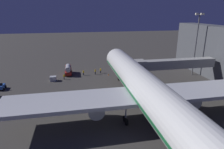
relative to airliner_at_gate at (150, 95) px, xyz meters
The scene contains 13 objects.
ground_plane 12.48m from the airliner_at_gate, 90.00° to the right, with size 320.00×320.00×0.00m, color #383533.
airliner_at_gate is the anchor object (origin of this frame).
jet_bridge 22.67m from the airliner_at_gate, 124.82° to the right, with size 24.39×3.40×7.63m.
apron_floodlight_mast 36.52m from the airliner_at_gate, 134.91° to the right, with size 2.90×0.50×19.80m.
pushback_tug 41.20m from the airliner_at_gate, 35.94° to the right, with size 1.86×2.67×1.95m.
fuel_tanker 37.63m from the airliner_at_gate, 65.78° to the right, with size 2.46×5.84×3.15m.
baggage_container_near_belt 34.86m from the airliner_at_gate, 54.95° to the right, with size 1.85×1.58×1.44m, color #B7BABF.
ground_crew_near_nose_gear 33.77m from the airliner_at_gate, 60.23° to the right, with size 0.40×0.40×1.77m.
ground_crew_by_belt_loader 33.92m from the airliner_at_gate, 72.00° to the right, with size 0.40×0.40×1.78m.
ground_crew_marshaller_fwd 33.82m from the airliner_at_gate, 82.30° to the right, with size 0.40×0.40×1.79m.
ground_crew_by_tug 33.16m from the airliner_at_gate, 78.73° to the right, with size 0.40×0.40×1.88m.
traffic_cone_nose_port 30.96m from the airliner_at_gate, 94.15° to the right, with size 0.36×0.36×0.55m, color orange.
traffic_cone_nose_starboard 30.96m from the airliner_at_gate, 85.85° to the right, with size 0.36×0.36×0.55m, color orange.
Camera 1 is at (13.01, 40.96, 20.33)m, focal length 31.06 mm.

